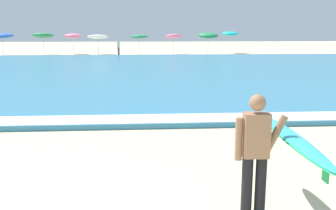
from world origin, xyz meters
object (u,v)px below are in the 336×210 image
(surfer_with_board, at_px, (273,146))
(beach_umbrella_4, at_px, (139,37))
(beach_umbrella_6, at_px, (208,35))
(beach_umbrella_7, at_px, (230,34))
(beach_umbrella_0, at_px, (2,36))
(beach_umbrella_2, at_px, (73,36))
(beach_umbrella_5, at_px, (174,36))
(beachgoer_near_row_left, at_px, (119,47))
(beach_umbrella_1, at_px, (43,35))
(beach_umbrella_3, at_px, (98,37))

(surfer_with_board, xyz_separation_m, beach_umbrella_4, (-2.01, 33.87, 0.86))
(beach_umbrella_6, bearing_deg, beach_umbrella_7, 37.56)
(beach_umbrella_0, relative_size, beach_umbrella_2, 1.02)
(beach_umbrella_5, bearing_deg, surfer_with_board, -92.65)
(beachgoer_near_row_left, bearing_deg, beach_umbrella_7, 12.97)
(beach_umbrella_0, xyz_separation_m, beach_umbrella_4, (13.80, -0.80, -0.09))
(beach_umbrella_1, xyz_separation_m, beach_umbrella_4, (9.88, -1.39, -0.11))
(beach_umbrella_3, bearing_deg, beach_umbrella_1, -178.21)
(beach_umbrella_1, relative_size, beach_umbrella_6, 0.99)
(beach_umbrella_4, bearing_deg, beach_umbrella_0, 176.68)
(beach_umbrella_0, relative_size, beach_umbrella_7, 0.93)
(beach_umbrella_0, relative_size, beach_umbrella_1, 0.97)
(beach_umbrella_2, relative_size, beach_umbrella_6, 0.94)
(surfer_with_board, distance_m, beach_umbrella_6, 34.83)
(beach_umbrella_6, bearing_deg, surfer_with_board, -98.56)
(surfer_with_board, bearing_deg, beach_umbrella_1, 108.65)
(beach_umbrella_0, distance_m, beach_umbrella_1, 3.96)
(beach_umbrella_3, bearing_deg, beach_umbrella_2, 163.16)
(beach_umbrella_1, distance_m, beach_umbrella_6, 17.10)
(beach_umbrella_2, xyz_separation_m, beach_umbrella_4, (7.04, -2.39, -0.05))
(beach_umbrella_2, distance_m, beachgoer_near_row_left, 5.63)
(beach_umbrella_0, bearing_deg, beachgoer_near_row_left, -4.07)
(beach_umbrella_1, bearing_deg, surfer_with_board, -71.35)
(beach_umbrella_3, relative_size, beach_umbrella_4, 1.07)
(beach_umbrella_0, distance_m, beach_umbrella_7, 23.93)
(beachgoer_near_row_left, bearing_deg, beach_umbrella_6, 3.68)
(surfer_with_board, bearing_deg, beach_umbrella_3, 100.11)
(surfer_with_board, distance_m, beach_umbrella_5, 35.40)
(beach_umbrella_0, height_order, beach_umbrella_1, beach_umbrella_1)
(beach_umbrella_0, distance_m, beach_umbrella_4, 13.82)
(beach_umbrella_1, distance_m, beach_umbrella_4, 9.98)
(beach_umbrella_5, bearing_deg, beach_umbrella_4, -157.80)
(beach_umbrella_5, distance_m, beachgoer_near_row_left, 6.02)
(surfer_with_board, height_order, beach_umbrella_0, beach_umbrella_0)
(beach_umbrella_7, bearing_deg, beachgoer_near_row_left, -167.03)
(beach_umbrella_4, relative_size, beach_umbrella_5, 0.95)
(beach_umbrella_1, height_order, beach_umbrella_6, beach_umbrella_6)
(beach_umbrella_3, height_order, beachgoer_near_row_left, beach_umbrella_3)
(beach_umbrella_5, relative_size, beach_umbrella_7, 0.89)
(beach_umbrella_1, xyz_separation_m, beach_umbrella_5, (13.54, 0.10, -0.10))
(beach_umbrella_0, distance_m, beach_umbrella_2, 6.94)
(beach_umbrella_1, height_order, beach_umbrella_7, beach_umbrella_7)
(beach_umbrella_5, height_order, beach_umbrella_7, beach_umbrella_7)
(beach_umbrella_4, xyz_separation_m, beach_umbrella_5, (3.65, 1.49, 0.00))
(beach_umbrella_0, height_order, beach_umbrella_7, beach_umbrella_7)
(beach_umbrella_1, bearing_deg, beach_umbrella_6, -2.76)
(beach_umbrella_2, bearing_deg, beach_umbrella_4, -18.76)
(surfer_with_board, bearing_deg, beach_umbrella_4, 93.40)
(beach_umbrella_3, relative_size, beach_umbrella_5, 1.01)
(beach_umbrella_6, bearing_deg, beach_umbrella_3, 175.04)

